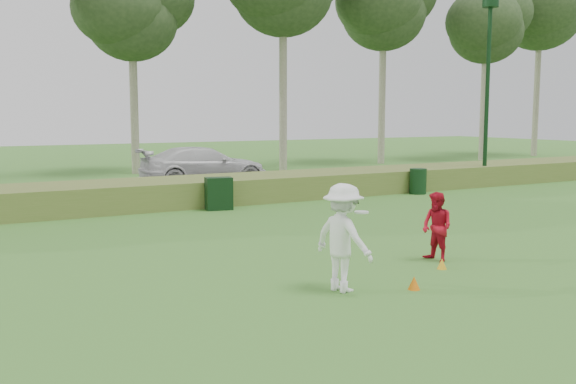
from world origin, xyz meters
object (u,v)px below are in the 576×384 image
utility_cabinet (219,194)px  player_white (343,238)px  cone_orange (414,283)px  cone_yellow (442,264)px  trash_bin (418,181)px  lamp_post (488,59)px  player_red (437,227)px  car_right (204,165)px

utility_cabinet → player_white: bearing=-89.9°
cone_orange → cone_yellow: cone_orange is taller
cone_orange → trash_bin: (9.50, 11.01, 0.39)m
cone_yellow → trash_bin: bearing=51.7°
cone_orange → utility_cabinet: utility_cabinet is taller
utility_cabinet → trash_bin: 8.74m
cone_yellow → utility_cabinet: (-0.78, 10.00, 0.44)m
lamp_post → cone_yellow: (-12.47, -10.86, -5.48)m
player_red → cone_yellow: 0.96m
lamp_post → trash_bin: (-4.51, -0.79, -5.08)m
player_white → cone_orange: 1.58m
player_white → player_red: player_white is taller
utility_cabinet → trash_bin: size_ratio=1.07×
cone_orange → trash_bin: bearing=49.2°
player_red → player_white: bearing=-75.2°
player_white → cone_yellow: bearing=-96.6°
lamp_post → utility_cabinet: (-13.25, -0.87, -5.04)m
trash_bin → car_right: bearing=131.7°
lamp_post → utility_cabinet: bearing=-176.3°
lamp_post → car_right: lamp_post is taller
player_white → cone_yellow: size_ratio=8.88×
car_right → trash_bin: bearing=-134.2°
player_white → cone_orange: player_white is taller
cone_orange → lamp_post: bearing=40.1°
cone_orange → player_white: bearing=154.4°
car_right → utility_cabinet: bearing=166.1°
cone_yellow → player_white: bearing=-172.4°
cone_yellow → trash_bin: 12.85m
player_white → utility_cabinet: size_ratio=1.80×
cone_yellow → utility_cabinet: utility_cabinet is taller
lamp_post → cone_yellow: bearing=-139.0°
cone_orange → car_right: (3.12, 18.18, 0.78)m
cone_orange → utility_cabinet: bearing=86.0°
player_white → car_right: size_ratio=0.34×
utility_cabinet → car_right: bearing=82.8°
cone_orange → car_right: 18.46m
player_red → utility_cabinet: 9.47m
player_white → trash_bin: 14.96m
cone_yellow → lamp_post: bearing=41.0°
player_white → player_red: size_ratio=1.29×
player_white → trash_bin: (10.70, 10.44, -0.48)m
lamp_post → trash_bin: 6.84m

